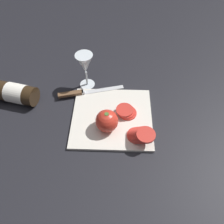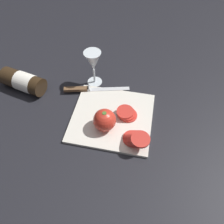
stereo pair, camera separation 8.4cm
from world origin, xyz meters
name	(u,v)px [view 2 (the right image)]	position (x,y,z in m)	size (l,w,h in m)	color
ground_plane	(109,124)	(0.00, 0.00, 0.00)	(3.00, 3.00, 0.00)	black
cutting_board	(112,117)	(0.01, 0.03, 0.01)	(0.32, 0.29, 0.01)	silver
wine_bottle	(22,81)	(-0.41, 0.12, 0.04)	(0.31, 0.12, 0.08)	#332314
wine_glass	(93,62)	(-0.11, 0.22, 0.11)	(0.07, 0.07, 0.16)	silver
whole_tomato	(105,120)	(-0.01, -0.02, 0.06)	(0.09, 0.09, 0.09)	red
knife	(83,89)	(-0.15, 0.15, 0.02)	(0.28, 0.09, 0.01)	silver
tomato_slice_stack_near	(127,114)	(0.06, 0.05, 0.03)	(0.08, 0.07, 0.03)	red
tomato_slice_stack_far	(136,139)	(0.11, -0.07, 0.04)	(0.10, 0.09, 0.05)	red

